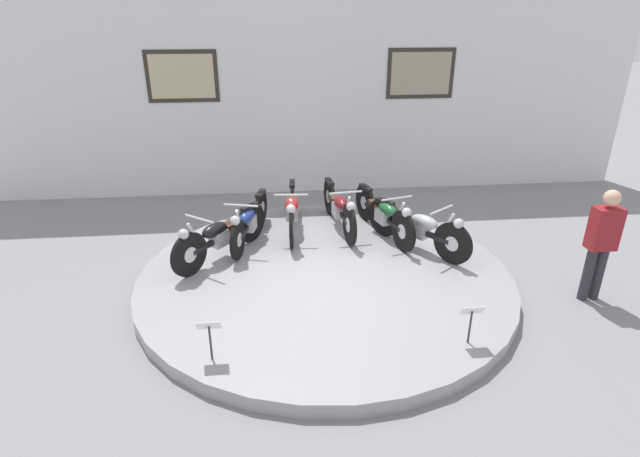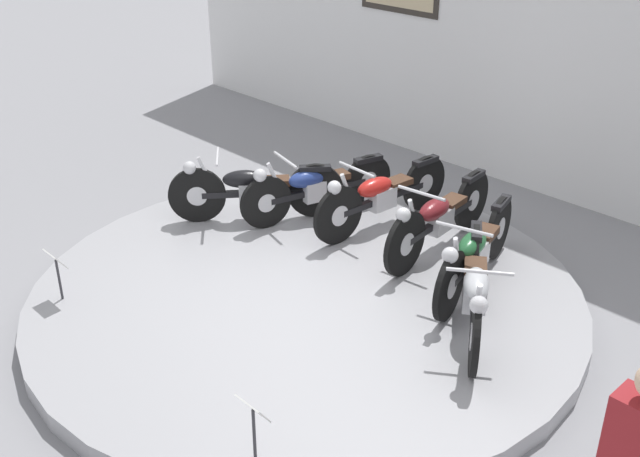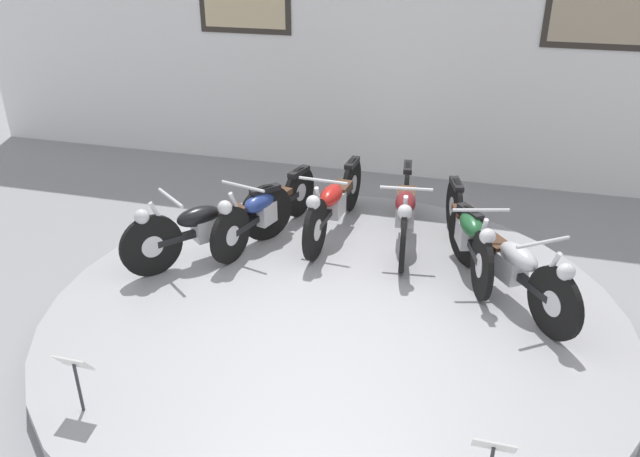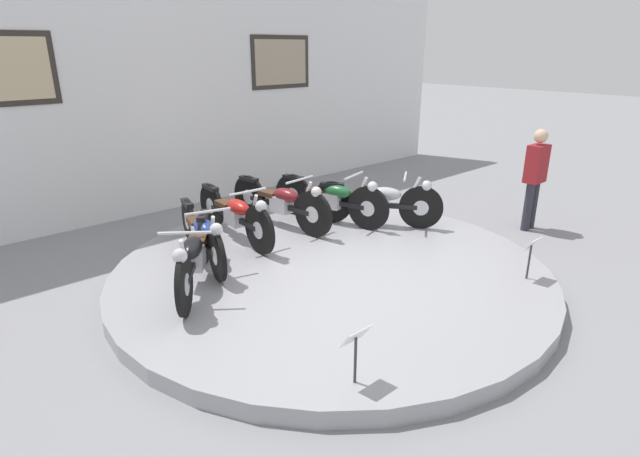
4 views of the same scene
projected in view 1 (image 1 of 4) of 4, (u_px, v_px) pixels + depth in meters
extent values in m
plane|color=gray|center=(325.00, 282.00, 7.34)|extent=(60.00, 60.00, 0.00)
cylinder|color=#99999E|center=(325.00, 277.00, 7.30)|extent=(5.37, 5.37, 0.18)
cube|color=white|center=(304.00, 86.00, 10.19)|extent=(14.00, 0.20, 4.49)
cube|color=#2D2823|center=(182.00, 76.00, 9.78)|extent=(1.40, 0.02, 1.00)
cube|color=#C6B289|center=(182.00, 76.00, 9.78)|extent=(1.24, 0.02, 0.84)
cube|color=#2D2823|center=(421.00, 74.00, 10.21)|extent=(1.40, 0.02, 1.00)
cube|color=tan|center=(421.00, 74.00, 10.21)|extent=(1.24, 0.02, 0.84)
cylinder|color=black|center=(189.00, 255.00, 7.05)|extent=(0.45, 0.55, 0.65)
cylinder|color=silver|center=(189.00, 255.00, 7.05)|extent=(0.19, 0.22, 0.23)
cylinder|color=black|center=(251.00, 223.00, 8.09)|extent=(0.45, 0.55, 0.65)
cylinder|color=silver|center=(251.00, 223.00, 8.09)|extent=(0.19, 0.22, 0.23)
cube|color=black|center=(222.00, 238.00, 7.57)|extent=(0.82, 1.02, 0.07)
cube|color=silver|center=(220.00, 237.00, 7.53)|extent=(0.35, 0.38, 0.24)
ellipsoid|color=black|center=(215.00, 230.00, 7.39)|extent=(0.47, 0.51, 0.20)
cube|color=#472D1E|center=(231.00, 224.00, 7.68)|extent=(0.35, 0.38, 0.07)
cube|color=black|center=(250.00, 207.00, 7.98)|extent=(0.30, 0.34, 0.06)
cylinder|color=silver|center=(195.00, 238.00, 7.08)|extent=(0.19, 0.22, 0.54)
cylinder|color=silver|center=(199.00, 219.00, 7.06)|extent=(0.44, 0.36, 0.03)
sphere|color=silver|center=(183.00, 234.00, 6.86)|extent=(0.15, 0.15, 0.15)
cylinder|color=black|center=(238.00, 240.00, 7.54)|extent=(0.21, 0.61, 0.62)
cylinder|color=silver|center=(238.00, 240.00, 7.54)|extent=(0.12, 0.22, 0.22)
cylinder|color=black|center=(261.00, 207.00, 8.76)|extent=(0.21, 0.61, 0.62)
cylinder|color=silver|center=(261.00, 207.00, 8.76)|extent=(0.12, 0.22, 0.22)
cube|color=black|center=(250.00, 222.00, 8.15)|extent=(0.38, 1.22, 0.07)
cube|color=silver|center=(250.00, 222.00, 8.11)|extent=(0.27, 0.36, 0.24)
ellipsoid|color=navy|center=(247.00, 215.00, 7.95)|extent=(0.33, 0.52, 0.20)
cube|color=#472D1E|center=(254.00, 209.00, 8.29)|extent=(0.27, 0.36, 0.07)
cube|color=black|center=(260.00, 193.00, 8.65)|extent=(0.19, 0.37, 0.06)
cylinder|color=silver|center=(240.00, 224.00, 7.59)|extent=(0.11, 0.25, 0.54)
cylinder|color=silver|center=(241.00, 205.00, 7.58)|extent=(0.53, 0.17, 0.03)
sphere|color=silver|center=(235.00, 221.00, 7.35)|extent=(0.15, 0.15, 0.15)
cylinder|color=black|center=(291.00, 228.00, 7.90)|extent=(0.10, 0.66, 0.66)
cylinder|color=silver|center=(291.00, 228.00, 7.90)|extent=(0.08, 0.23, 0.23)
cylinder|color=black|center=(293.00, 198.00, 9.13)|extent=(0.10, 0.66, 0.66)
cylinder|color=silver|center=(293.00, 198.00, 9.13)|extent=(0.08, 0.23, 0.23)
cube|color=black|center=(292.00, 212.00, 8.51)|extent=(0.15, 1.24, 0.07)
cube|color=silver|center=(292.00, 212.00, 8.47)|extent=(0.22, 0.33, 0.24)
ellipsoid|color=red|center=(292.00, 205.00, 8.31)|extent=(0.25, 0.49, 0.20)
cube|color=#472D1E|center=(292.00, 200.00, 8.66)|extent=(0.22, 0.33, 0.07)
cube|color=black|center=(292.00, 183.00, 9.01)|extent=(0.12, 0.37, 0.06)
cylinder|color=silver|center=(291.00, 213.00, 7.95)|extent=(0.06, 0.25, 0.54)
cylinder|color=silver|center=(291.00, 195.00, 7.94)|extent=(0.54, 0.07, 0.03)
sphere|color=silver|center=(291.00, 209.00, 7.70)|extent=(0.15, 0.15, 0.15)
cylinder|color=black|center=(349.00, 225.00, 7.98)|extent=(0.14, 0.68, 0.68)
cylinder|color=silver|center=(349.00, 225.00, 7.98)|extent=(0.09, 0.24, 0.24)
cylinder|color=black|center=(329.00, 196.00, 9.18)|extent=(0.14, 0.68, 0.68)
cylinder|color=silver|center=(329.00, 196.00, 9.18)|extent=(0.09, 0.24, 0.24)
cube|color=black|center=(339.00, 210.00, 8.58)|extent=(0.22, 1.24, 0.07)
cube|color=silver|center=(339.00, 209.00, 8.54)|extent=(0.24, 0.34, 0.24)
ellipsoid|color=maroon|center=(341.00, 203.00, 8.38)|extent=(0.28, 0.50, 0.20)
cube|color=#472D1E|center=(336.00, 198.00, 8.72)|extent=(0.24, 0.34, 0.07)
cube|color=black|center=(330.00, 182.00, 9.07)|extent=(0.14, 0.37, 0.06)
cylinder|color=silver|center=(347.00, 210.00, 8.03)|extent=(0.07, 0.25, 0.54)
cylinder|color=silver|center=(346.00, 192.00, 8.02)|extent=(0.54, 0.10, 0.03)
sphere|color=silver|center=(351.00, 206.00, 7.79)|extent=(0.15, 0.15, 0.15)
cylinder|color=black|center=(403.00, 231.00, 7.76)|extent=(0.23, 0.65, 0.66)
cylinder|color=silver|center=(403.00, 231.00, 7.76)|extent=(0.13, 0.24, 0.23)
cylinder|color=black|center=(365.00, 202.00, 8.91)|extent=(0.23, 0.65, 0.66)
cylinder|color=silver|center=(365.00, 202.00, 8.91)|extent=(0.13, 0.24, 0.23)
cube|color=black|center=(383.00, 216.00, 8.34)|extent=(0.40, 1.22, 0.07)
cube|color=silver|center=(384.00, 216.00, 8.30)|extent=(0.28, 0.36, 0.24)
ellipsoid|color=#1E562D|center=(387.00, 209.00, 8.15)|extent=(0.34, 0.52, 0.20)
cube|color=#472D1E|center=(377.00, 204.00, 8.47)|extent=(0.28, 0.36, 0.07)
cube|color=black|center=(366.00, 188.00, 8.80)|extent=(0.19, 0.37, 0.06)
cylinder|color=silver|center=(399.00, 216.00, 7.81)|extent=(0.11, 0.25, 0.54)
cylinder|color=silver|center=(397.00, 198.00, 7.80)|extent=(0.53, 0.18, 0.03)
sphere|color=silver|center=(407.00, 212.00, 7.57)|extent=(0.15, 0.15, 0.15)
cylinder|color=black|center=(453.00, 243.00, 7.38)|extent=(0.43, 0.56, 0.65)
cylinder|color=silver|center=(453.00, 243.00, 7.38)|extent=(0.19, 0.22, 0.23)
cylinder|color=black|center=(384.00, 217.00, 8.30)|extent=(0.43, 0.56, 0.65)
cylinder|color=silver|center=(384.00, 217.00, 8.30)|extent=(0.19, 0.22, 0.23)
cube|color=black|center=(416.00, 230.00, 7.84)|extent=(0.79, 1.04, 0.07)
cube|color=silver|center=(419.00, 229.00, 7.81)|extent=(0.35, 0.38, 0.24)
ellipsoid|color=#B2B5BA|center=(425.00, 222.00, 7.67)|extent=(0.46, 0.52, 0.20)
cube|color=#472D1E|center=(406.00, 217.00, 7.93)|extent=(0.35, 0.38, 0.07)
cube|color=black|center=(385.00, 202.00, 8.19)|extent=(0.29, 0.35, 0.06)
cylinder|color=silver|center=(446.00, 228.00, 7.40)|extent=(0.18, 0.23, 0.54)
cylinder|color=silver|center=(441.00, 210.00, 7.37)|extent=(0.46, 0.34, 0.03)
sphere|color=silver|center=(459.00, 224.00, 7.20)|extent=(0.15, 0.15, 0.15)
cylinder|color=#333338|center=(211.00, 343.00, 5.38)|extent=(0.02, 0.02, 0.42)
cube|color=white|center=(209.00, 325.00, 5.29)|extent=(0.26, 0.11, 0.15)
cylinder|color=#333338|center=(470.00, 327.00, 5.64)|extent=(0.02, 0.02, 0.42)
cube|color=white|center=(472.00, 310.00, 5.55)|extent=(0.26, 0.11, 0.15)
cylinder|color=#2D2D38|center=(587.00, 274.00, 6.78)|extent=(0.13, 0.13, 0.77)
cylinder|color=#2D2D38|center=(599.00, 274.00, 6.80)|extent=(0.13, 0.13, 0.77)
cube|color=maroon|center=(605.00, 228.00, 6.51)|extent=(0.36, 0.22, 0.58)
sphere|color=beige|center=(612.00, 198.00, 6.34)|extent=(0.21, 0.21, 0.21)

